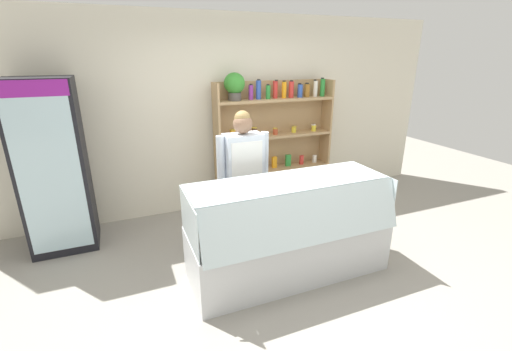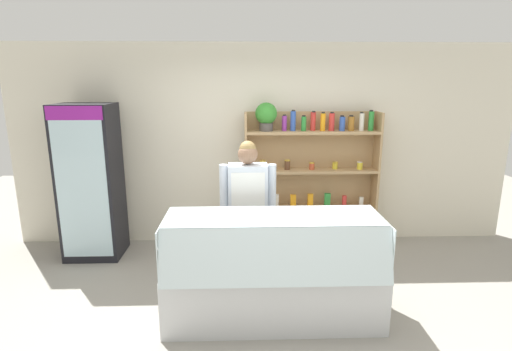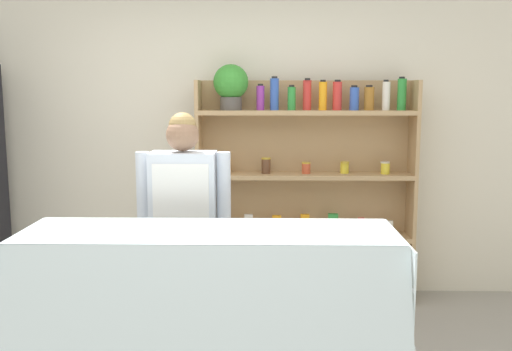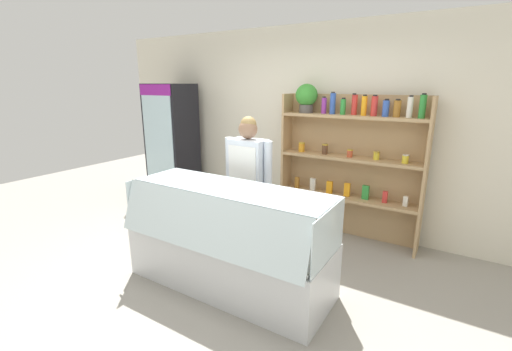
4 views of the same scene
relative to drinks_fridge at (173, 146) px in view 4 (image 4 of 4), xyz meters
name	(u,v)px [view 4 (image 4 of 4)]	position (x,y,z in m)	size (l,w,h in m)	color
ground_plane	(229,286)	(2.20, -1.50, -0.97)	(12.00, 12.00, 0.00)	gray
back_wall	(313,129)	(2.20, 0.50, 0.38)	(6.80, 0.10, 2.70)	silver
drinks_fridge	(173,146)	(0.00, 0.00, 0.00)	(0.68, 0.58, 1.95)	black
shelving_unit	(345,153)	(2.74, 0.25, 0.14)	(1.76, 0.29, 1.95)	tan
deli_display_case	(228,256)	(2.19, -1.48, -0.66)	(2.01, 0.80, 1.01)	silver
shop_clerk	(248,175)	(1.96, -0.78, -0.03)	(0.61, 0.25, 1.60)	#4C4233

